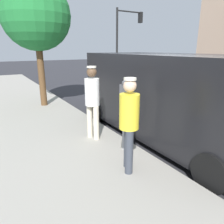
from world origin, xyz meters
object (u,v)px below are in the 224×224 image
object	(u,v)px
pedestrian_in_white	(92,98)
parked_van	(167,95)
traffic_light_corner	(126,32)
street_tree	(36,16)
parking_meter_near	(124,104)
pedestrian_in_yellow	(129,120)

from	to	relation	value
pedestrian_in_white	parked_van	world-z (taller)	parked_van
parked_van	traffic_light_corner	xyz separation A→B (m)	(-6.14, -10.85, 2.36)
pedestrian_in_white	street_tree	distance (m)	4.46
pedestrian_in_white	street_tree	bearing A→B (deg)	-86.34
parked_van	street_tree	size ratio (longest dim) A/B	1.17
pedestrian_in_white	parked_van	size ratio (longest dim) A/B	0.34
parking_meter_near	street_tree	distance (m)	5.27
parking_meter_near	pedestrian_in_white	distance (m)	0.95
parking_meter_near	traffic_light_corner	size ratio (longest dim) A/B	0.29
pedestrian_in_white	traffic_light_corner	bearing A→B (deg)	-127.82
parking_meter_near	parked_van	xyz separation A→B (m)	(-1.50, -0.29, -0.03)
parking_meter_near	parked_van	bearing A→B (deg)	-169.20
parking_meter_near	traffic_light_corner	xyz separation A→B (m)	(-7.64, -11.14, 2.34)
street_tree	pedestrian_in_white	bearing A→B (deg)	93.66
pedestrian_in_white	traffic_light_corner	distance (m)	13.18
parked_van	street_tree	distance (m)	5.40
parked_van	street_tree	world-z (taller)	street_tree
pedestrian_in_white	street_tree	xyz separation A→B (m)	(0.25, -3.87, 2.21)
street_tree	pedestrian_in_yellow	bearing A→B (deg)	91.67
parking_meter_near	pedestrian_in_yellow	xyz separation A→B (m)	(0.39, 0.72, -0.07)
pedestrian_in_white	parked_van	distance (m)	1.90
parking_meter_near	pedestrian_in_yellow	bearing A→B (deg)	61.54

